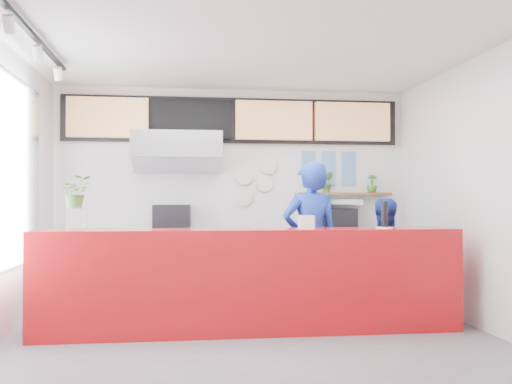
% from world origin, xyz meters
% --- Properties ---
extents(floor, '(5.00, 5.00, 0.00)m').
position_xyz_m(floor, '(0.00, 0.00, 0.00)').
color(floor, slate).
rests_on(floor, ground).
extents(ceiling, '(5.00, 5.00, 0.00)m').
position_xyz_m(ceiling, '(0.00, 0.00, 3.00)').
color(ceiling, silver).
extents(wall_back, '(5.00, 0.00, 5.00)m').
position_xyz_m(wall_back, '(0.00, 2.50, 1.50)').
color(wall_back, white).
rests_on(wall_back, ground).
extents(wall_right, '(0.00, 5.00, 5.00)m').
position_xyz_m(wall_right, '(2.50, 0.00, 1.50)').
color(wall_right, white).
rests_on(wall_right, ground).
extents(service_counter, '(4.50, 0.60, 1.10)m').
position_xyz_m(service_counter, '(0.00, 0.40, 0.55)').
color(service_counter, '#B20C11').
rests_on(service_counter, ground).
extents(cream_band, '(5.00, 0.02, 0.80)m').
position_xyz_m(cream_band, '(0.00, 2.49, 2.60)').
color(cream_band, beige).
rests_on(cream_band, wall_back).
extents(prep_bench, '(1.80, 0.60, 0.90)m').
position_xyz_m(prep_bench, '(-0.80, 2.20, 0.45)').
color(prep_bench, '#B2B5BA').
rests_on(prep_bench, ground).
extents(panini_oven, '(0.51, 0.51, 0.45)m').
position_xyz_m(panini_oven, '(-0.87, 2.20, 1.12)').
color(panini_oven, black).
rests_on(panini_oven, prep_bench).
extents(extraction_hood, '(1.20, 0.70, 0.35)m').
position_xyz_m(extraction_hood, '(-0.80, 2.15, 2.15)').
color(extraction_hood, '#B2B5BA').
rests_on(extraction_hood, ceiling).
extents(hood_lip, '(1.20, 0.69, 0.31)m').
position_xyz_m(hood_lip, '(-0.80, 2.15, 1.95)').
color(hood_lip, '#B2B5BA').
rests_on(hood_lip, ceiling).
extents(right_bench, '(1.80, 0.60, 0.90)m').
position_xyz_m(right_bench, '(1.50, 2.20, 0.45)').
color(right_bench, '#B2B5BA').
rests_on(right_bench, ground).
extents(espresso_machine, '(0.71, 0.59, 0.39)m').
position_xyz_m(espresso_machine, '(1.43, 2.20, 1.10)').
color(espresso_machine, black).
rests_on(espresso_machine, right_bench).
extents(espresso_tray, '(0.85, 0.69, 0.07)m').
position_xyz_m(espresso_tray, '(1.43, 2.20, 1.38)').
color(espresso_tray, silver).
rests_on(espresso_tray, espresso_machine).
extents(herb_shelf, '(1.40, 0.18, 0.04)m').
position_xyz_m(herb_shelf, '(1.60, 2.40, 1.50)').
color(herb_shelf, brown).
rests_on(herb_shelf, wall_back).
extents(menu_board_far_left, '(1.10, 0.10, 0.55)m').
position_xyz_m(menu_board_far_left, '(-1.75, 2.38, 2.55)').
color(menu_board_far_left, tan).
rests_on(menu_board_far_left, wall_back).
extents(menu_board_mid_left, '(1.10, 0.10, 0.55)m').
position_xyz_m(menu_board_mid_left, '(-0.59, 2.38, 2.55)').
color(menu_board_mid_left, black).
rests_on(menu_board_mid_left, wall_back).
extents(menu_board_mid_right, '(1.10, 0.10, 0.55)m').
position_xyz_m(menu_board_mid_right, '(0.57, 2.38, 2.55)').
color(menu_board_mid_right, tan).
rests_on(menu_board_mid_right, wall_back).
extents(menu_board_far_right, '(1.10, 0.10, 0.55)m').
position_xyz_m(menu_board_far_right, '(1.73, 2.38, 2.55)').
color(menu_board_far_right, tan).
rests_on(menu_board_far_right, wall_back).
extents(soffit, '(4.80, 0.04, 0.65)m').
position_xyz_m(soffit, '(0.00, 2.46, 2.55)').
color(soffit, black).
rests_on(soffit, wall_back).
extents(window_pane, '(0.04, 2.20, 1.90)m').
position_xyz_m(window_pane, '(-2.47, 0.30, 1.70)').
color(window_pane, silver).
rests_on(window_pane, wall_left).
extents(window_frame, '(0.03, 2.30, 2.00)m').
position_xyz_m(window_frame, '(-2.45, 0.30, 1.70)').
color(window_frame, '#B2B5BA').
rests_on(window_frame, wall_left).
extents(track_rail, '(0.05, 2.40, 0.04)m').
position_xyz_m(track_rail, '(-2.10, 0.00, 2.94)').
color(track_rail, black).
rests_on(track_rail, ceiling).
extents(dec_plate_a, '(0.24, 0.03, 0.24)m').
position_xyz_m(dec_plate_a, '(0.15, 2.47, 1.75)').
color(dec_plate_a, silver).
rests_on(dec_plate_a, wall_back).
extents(dec_plate_b, '(0.24, 0.03, 0.24)m').
position_xyz_m(dec_plate_b, '(0.45, 2.47, 1.65)').
color(dec_plate_b, silver).
rests_on(dec_plate_b, wall_back).
extents(dec_plate_c, '(0.24, 0.03, 0.24)m').
position_xyz_m(dec_plate_c, '(0.15, 2.47, 1.45)').
color(dec_plate_c, silver).
rests_on(dec_plate_c, wall_back).
extents(dec_plate_d, '(0.24, 0.03, 0.24)m').
position_xyz_m(dec_plate_d, '(0.50, 2.47, 1.90)').
color(dec_plate_d, silver).
rests_on(dec_plate_d, wall_back).
extents(photo_frame_a, '(0.20, 0.02, 0.25)m').
position_xyz_m(photo_frame_a, '(1.10, 2.48, 2.00)').
color(photo_frame_a, '#598CBF').
rests_on(photo_frame_a, wall_back).
extents(photo_frame_b, '(0.20, 0.02, 0.25)m').
position_xyz_m(photo_frame_b, '(1.40, 2.48, 2.00)').
color(photo_frame_b, '#598CBF').
rests_on(photo_frame_b, wall_back).
extents(photo_frame_c, '(0.20, 0.02, 0.25)m').
position_xyz_m(photo_frame_c, '(1.70, 2.48, 2.00)').
color(photo_frame_c, '#598CBF').
rests_on(photo_frame_c, wall_back).
extents(photo_frame_d, '(0.20, 0.02, 0.25)m').
position_xyz_m(photo_frame_d, '(1.10, 2.48, 1.75)').
color(photo_frame_d, '#598CBF').
rests_on(photo_frame_d, wall_back).
extents(photo_frame_e, '(0.20, 0.02, 0.25)m').
position_xyz_m(photo_frame_e, '(1.40, 2.48, 1.75)').
color(photo_frame_e, '#598CBF').
rests_on(photo_frame_e, wall_back).
extents(photo_frame_f, '(0.20, 0.02, 0.25)m').
position_xyz_m(photo_frame_f, '(1.70, 2.48, 1.75)').
color(photo_frame_f, '#598CBF').
rests_on(photo_frame_f, wall_back).
extents(staff_center, '(0.72, 0.52, 1.85)m').
position_xyz_m(staff_center, '(0.76, 0.87, 0.93)').
color(staff_center, '#163399').
rests_on(staff_center, ground).
extents(staff_right, '(0.76, 0.62, 1.43)m').
position_xyz_m(staff_right, '(1.63, 0.85, 0.71)').
color(staff_right, '#163399').
rests_on(staff_right, ground).
extents(herb_a, '(0.14, 0.10, 0.27)m').
position_xyz_m(herb_a, '(1.12, 2.40, 1.66)').
color(herb_a, '#3B6F27').
rests_on(herb_a, herb_shelf).
extents(herb_b, '(0.18, 0.15, 0.30)m').
position_xyz_m(herb_b, '(1.37, 2.40, 1.67)').
color(herb_b, '#3B6F27').
rests_on(herb_b, herb_shelf).
extents(herb_d, '(0.18, 0.17, 0.27)m').
position_xyz_m(herb_d, '(2.03, 2.40, 1.65)').
color(herb_d, '#3B6F27').
rests_on(herb_d, herb_shelf).
extents(glass_vase, '(0.26, 0.26, 0.25)m').
position_xyz_m(glass_vase, '(-1.81, 0.40, 1.23)').
color(glass_vase, white).
rests_on(glass_vase, service_counter).
extents(basil_vase, '(0.38, 0.36, 0.34)m').
position_xyz_m(basil_vase, '(-1.81, 0.40, 1.49)').
color(basil_vase, '#3B6F27').
rests_on(basil_vase, glass_vase).
extents(napkin_holder, '(0.17, 0.11, 0.14)m').
position_xyz_m(napkin_holder, '(0.60, 0.36, 1.17)').
color(napkin_holder, white).
rests_on(napkin_holder, service_counter).
extents(white_plate, '(0.21, 0.21, 0.01)m').
position_xyz_m(white_plate, '(1.46, 0.32, 1.11)').
color(white_plate, white).
rests_on(white_plate, service_counter).
extents(pepper_mill, '(0.08, 0.08, 0.28)m').
position_xyz_m(pepper_mill, '(1.46, 0.32, 1.26)').
color(pepper_mill, black).
rests_on(pepper_mill, white_plate).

